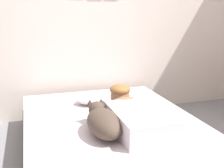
{
  "coord_description": "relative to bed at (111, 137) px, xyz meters",
  "views": [
    {
      "loc": [
        -0.84,
        -1.7,
        1.27
      ],
      "look_at": [
        -0.06,
        0.82,
        0.59
      ],
      "focal_mm": 44.22,
      "sensor_mm": 36.0,
      "label": 1
    }
  ],
  "objects": [
    {
      "name": "back_wall",
      "position": [
        0.16,
        1.17,
        1.08
      ],
      "size": [
        4.22,
        0.12,
        2.5
      ],
      "color": "silver",
      "rests_on": "ground"
    },
    {
      "name": "coffee_cup",
      "position": [
        0.17,
        0.47,
        0.21
      ],
      "size": [
        0.12,
        0.09,
        0.07
      ],
      "color": "white",
      "rests_on": "bed"
    },
    {
      "name": "person_lying",
      "position": [
        0.15,
        -0.17,
        0.28
      ],
      "size": [
        0.43,
        0.92,
        0.27
      ],
      "color": "silver",
      "rests_on": "bed"
    },
    {
      "name": "pillow",
      "position": [
        0.03,
        0.49,
        0.23
      ],
      "size": [
        0.52,
        0.32,
        0.11
      ],
      "primitive_type": "ellipsoid",
      "color": "silver",
      "rests_on": "bed"
    },
    {
      "name": "cell_phone",
      "position": [
        0.2,
        -0.08,
        0.18
      ],
      "size": [
        0.07,
        0.14,
        0.01
      ],
      "primitive_type": "cube",
      "color": "black",
      "rests_on": "bed"
    },
    {
      "name": "dog",
      "position": [
        -0.15,
        -0.25,
        0.28
      ],
      "size": [
        0.26,
        0.57,
        0.21
      ],
      "color": "#4C3D33",
      "rests_on": "bed"
    },
    {
      "name": "bed",
      "position": [
        0.0,
        0.0,
        0.0
      ],
      "size": [
        1.56,
        2.04,
        0.34
      ],
      "color": "#4C4742",
      "rests_on": "ground"
    }
  ]
}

